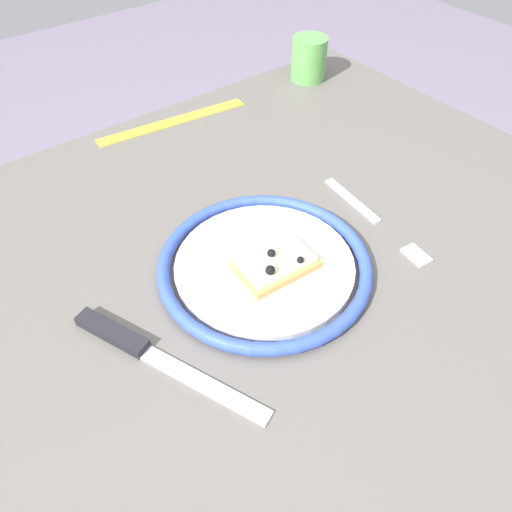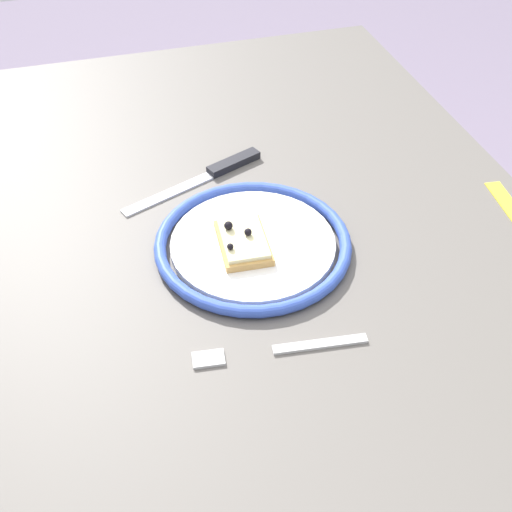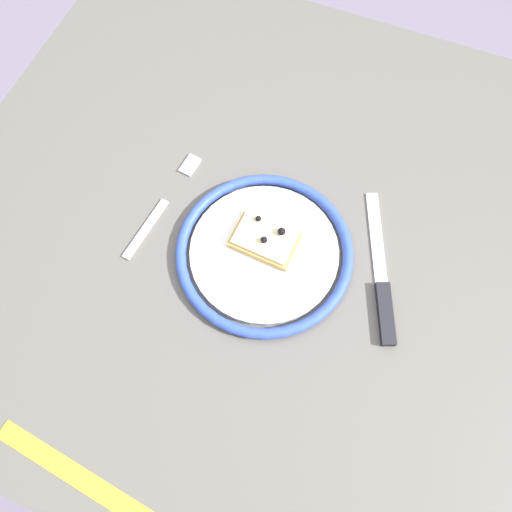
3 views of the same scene
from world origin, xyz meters
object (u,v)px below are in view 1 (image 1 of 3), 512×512
at_px(pizza_slice_near, 275,264).
at_px(fork, 375,219).
at_px(plate, 264,265).
at_px(dining_table, 251,354).
at_px(measuring_tape, 173,122).
at_px(cup, 309,59).
at_px(knife, 136,346).

bearing_deg(pizza_slice_near, fork, 178.47).
xyz_separation_m(plate, pizza_slice_near, (-0.00, 0.01, 0.01)).
relative_size(dining_table, plate, 4.37).
distance_m(dining_table, measuring_tape, 0.45).
relative_size(plate, measuring_tape, 0.98).
relative_size(plate, cup, 3.33).
bearing_deg(measuring_tape, knife, 60.73).
xyz_separation_m(plate, cup, (-0.38, -0.35, 0.03)).
xyz_separation_m(plate, fork, (-0.18, 0.02, -0.01)).
relative_size(knife, fork, 1.14).
bearing_deg(fork, knife, -2.00).
bearing_deg(measuring_tape, cup, -177.13).
relative_size(pizza_slice_near, fork, 0.49).
bearing_deg(fork, plate, -6.26).
xyz_separation_m(pizza_slice_near, fork, (-0.17, 0.00, -0.02)).
bearing_deg(pizza_slice_near, knife, -2.43).
xyz_separation_m(dining_table, plate, (-0.05, -0.04, 0.09)).
distance_m(knife, fork, 0.35).
bearing_deg(dining_table, plate, -140.96).
bearing_deg(cup, measuring_tape, -3.67).
bearing_deg(knife, dining_table, 163.24).
height_order(dining_table, pizza_slice_near, pizza_slice_near).
distance_m(knife, measuring_tape, 0.46).
distance_m(plate, pizza_slice_near, 0.02).
bearing_deg(cup, fork, 60.59).
relative_size(fork, measuring_tape, 0.75).
xyz_separation_m(dining_table, cup, (-0.44, -0.40, 0.12)).
bearing_deg(knife, pizza_slice_near, 177.57).
relative_size(dining_table, pizza_slice_near, 11.67).
distance_m(plate, cup, 0.52).
bearing_deg(plate, pizza_slice_near, 108.17).
relative_size(pizza_slice_near, cup, 1.25).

